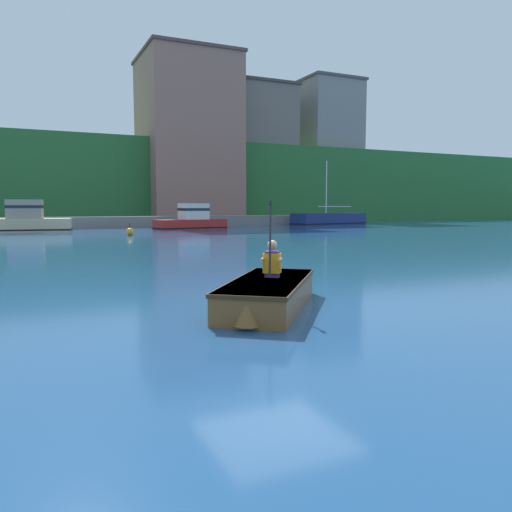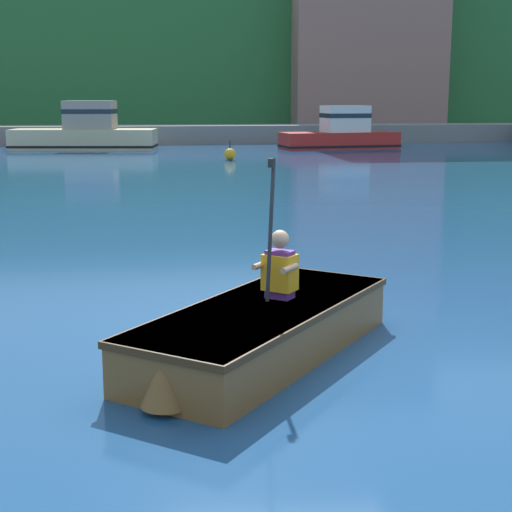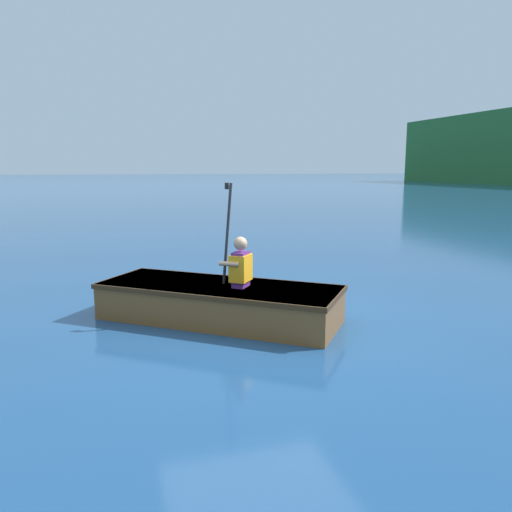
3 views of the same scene
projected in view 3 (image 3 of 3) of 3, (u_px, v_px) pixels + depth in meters
ground_plane at (262, 325)px, 6.28m from camera, size 300.00×300.00×0.00m
rowboat_foreground at (216, 300)px, 6.46m from camera, size 2.80×3.16×0.47m
person_paddler at (240, 264)px, 6.26m from camera, size 0.45×0.45×1.30m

